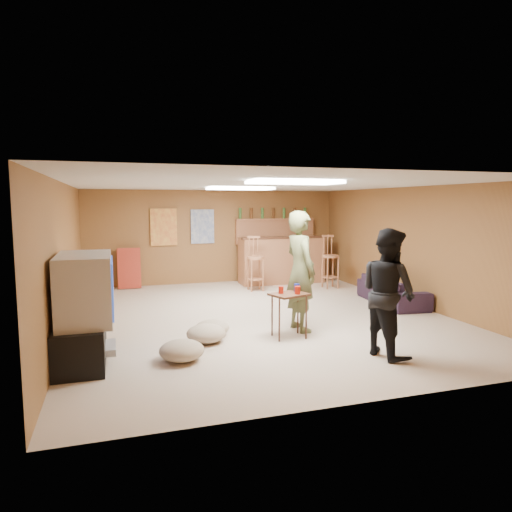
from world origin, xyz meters
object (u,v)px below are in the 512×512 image
object	(u,v)px
tv_body	(85,288)
bar_counter	(281,260)
person_black	(388,292)
person_olive	(300,271)
sofa	(392,290)
tray_table	(289,315)

from	to	relation	value
tv_body	bar_counter	bearing A→B (deg)	47.00
tv_body	person_black	size ratio (longest dim) A/B	0.69
tv_body	person_black	xyz separation A→B (m)	(3.56, -0.85, -0.10)
person_black	person_olive	bearing A→B (deg)	15.13
sofa	tray_table	xyz separation A→B (m)	(-2.68, -1.46, 0.07)
bar_counter	person_olive	bearing A→B (deg)	-106.72
tv_body	person_olive	size ratio (longest dim) A/B	0.62
bar_counter	person_olive	size ratio (longest dim) A/B	1.12
tv_body	sofa	xyz separation A→B (m)	(5.35, 1.68, -0.65)
tv_body	bar_counter	distance (m)	6.09
person_olive	sofa	world-z (taller)	person_olive
person_black	tray_table	bearing A→B (deg)	31.69
bar_counter	tray_table	world-z (taller)	bar_counter
tv_body	person_black	distance (m)	3.67
person_olive	sofa	distance (m)	2.72
person_black	sofa	world-z (taller)	person_black
person_olive	person_black	world-z (taller)	person_olive
bar_counter	tray_table	xyz separation A→B (m)	(-1.48, -4.24, -0.23)
sofa	tray_table	distance (m)	3.05
person_black	tray_table	xyz separation A→B (m)	(-0.89, 1.07, -0.48)
bar_counter	person_black	xyz separation A→B (m)	(-0.59, -5.30, 0.25)
bar_counter	person_black	size ratio (longest dim) A/B	1.26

